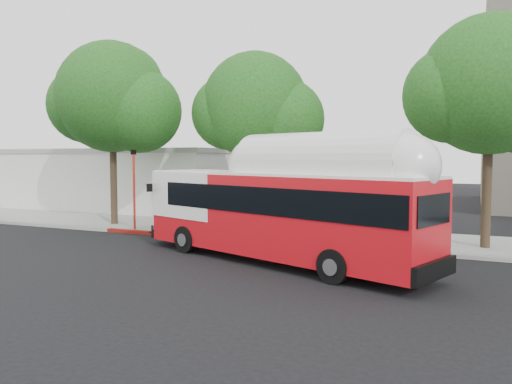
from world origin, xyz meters
TOP-DOWN VIEW (x-y plane):
  - ground at (0.00, 0.00)m, footprint 120.00×120.00m
  - sidewalk at (0.00, 6.50)m, footprint 60.00×5.00m
  - curb_strip at (0.00, 3.90)m, footprint 60.00×0.30m
  - red_curb_segment at (-3.00, 3.90)m, footprint 10.00×0.32m
  - street_tree_left at (-8.53, 5.56)m, footprint 6.67×5.80m
  - street_tree_mid at (-0.59, 6.06)m, footprint 5.75×5.00m
  - street_tree_right at (9.44, 5.86)m, footprint 6.21×5.40m
  - low_commercial_bldg at (-14.00, 14.00)m, footprint 16.20×10.20m
  - transit_bus at (2.34, 0.52)m, footprint 12.21×6.16m
  - signal_pole at (-6.69, 4.22)m, footprint 0.12×0.38m

SIDE VIEW (x-z plane):
  - ground at x=0.00m, z-range 0.00..0.00m
  - sidewalk at x=0.00m, z-range 0.00..0.15m
  - curb_strip at x=0.00m, z-range 0.00..0.15m
  - red_curb_segment at x=-3.00m, z-range 0.00..0.16m
  - transit_bus at x=2.34m, z-range -0.12..3.50m
  - signal_pole at x=-6.69m, z-range 0.05..4.10m
  - low_commercial_bldg at x=-14.00m, z-range 0.03..4.28m
  - street_tree_mid at x=-0.59m, z-range 1.60..10.22m
  - street_tree_right at x=9.44m, z-range 1.67..10.85m
  - street_tree_left at x=-8.53m, z-range 1.73..11.47m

